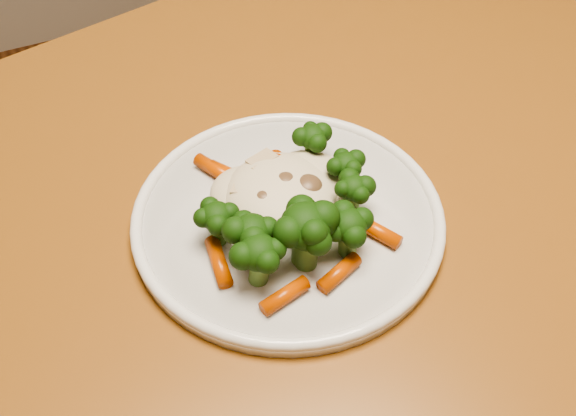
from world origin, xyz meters
The scene contains 3 objects.
dining_table centered at (-0.04, -0.07, 0.65)m, with size 1.30×1.01×0.75m.
plate centered at (-0.01, -0.05, 0.76)m, with size 0.26×0.26×0.01m, color white.
meal centered at (-0.02, -0.06, 0.78)m, with size 0.16×0.18×0.05m.
Camera 1 is at (-0.18, -0.41, 1.20)m, focal length 45.00 mm.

